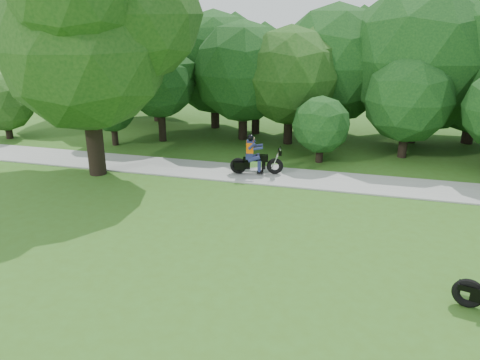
# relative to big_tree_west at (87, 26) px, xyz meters

# --- Properties ---
(ground) EXTENTS (100.00, 100.00, 0.00)m
(ground) POSITION_rel_big_tree_west_xyz_m (10.54, -6.85, -5.76)
(ground) COLOR #39611B
(ground) RESTS_ON ground
(walkway) EXTENTS (60.00, 2.20, 0.06)m
(walkway) POSITION_rel_big_tree_west_xyz_m (10.54, 1.15, -5.73)
(walkway) COLOR gray
(walkway) RESTS_ON ground
(tree_line) EXTENTS (40.62, 11.31, 7.86)m
(tree_line) POSITION_rel_big_tree_west_xyz_m (11.46, 8.04, -2.06)
(tree_line) COLOR black
(tree_line) RESTS_ON ground
(big_tree_west) EXTENTS (8.64, 6.56, 9.96)m
(big_tree_west) POSITION_rel_big_tree_west_xyz_m (0.00, 0.00, 0.00)
(big_tree_west) COLOR black
(big_tree_west) RESTS_ON ground
(touring_motorcycle) EXTENTS (2.14, 0.97, 1.65)m
(touring_motorcycle) POSITION_rel_big_tree_west_xyz_m (6.23, 1.12, -5.10)
(touring_motorcycle) COLOR black
(touring_motorcycle) RESTS_ON walkway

